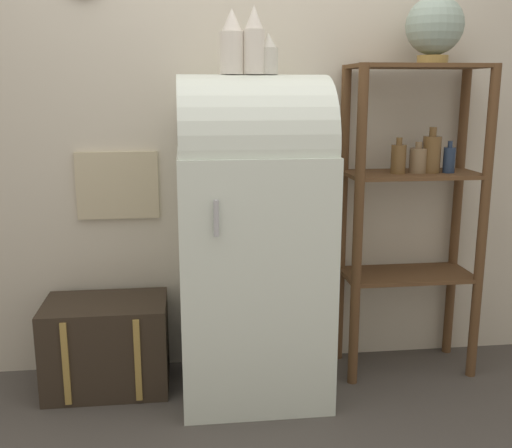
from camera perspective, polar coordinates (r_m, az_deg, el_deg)
name	(u,v)px	position (r m, az deg, el deg)	size (l,w,h in m)	color
ground_plane	(258,409)	(2.98, 0.20, -17.21)	(12.00, 12.00, 0.00)	#4C4742
wall_back	(244,116)	(3.15, -1.16, 10.25)	(7.00, 0.09, 2.70)	beige
refrigerator	(253,233)	(2.88, -0.33, -0.87)	(0.70, 0.69, 1.55)	silver
suitcase_trunk	(107,345)	(3.16, -14.00, -11.10)	(0.60, 0.40, 0.46)	#33281E
shelf_unit	(413,196)	(3.19, 14.69, 2.56)	(0.70, 0.35, 1.61)	brown
globe	(435,27)	(3.15, 16.65, 17.55)	(0.28, 0.28, 0.32)	#AD8942
vase_left	(232,44)	(2.81, -2.30, 16.76)	(0.11, 0.11, 0.29)	silver
vase_center	(254,42)	(2.80, -0.18, 16.92)	(0.10, 0.10, 0.30)	silver
vase_right	(268,55)	(2.81, 1.19, 15.75)	(0.09, 0.09, 0.18)	beige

